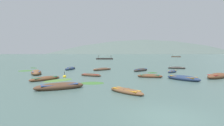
{
  "coord_description": "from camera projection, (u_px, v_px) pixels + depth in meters",
  "views": [
    {
      "loc": [
        -2.77,
        -8.46,
        3.11
      ],
      "look_at": [
        -2.55,
        41.37,
        0.44
      ],
      "focal_mm": 28.43,
      "sensor_mm": 36.0,
      "label": 1
    }
  ],
  "objects": [
    {
      "name": "ground_plane",
      "position": [
        112.0,
        54.0,
        1506.47
      ],
      "size": [
        6000.0,
        6000.0,
        0.0
      ],
      "primitive_type": "plane",
      "color": "#425B56"
    },
    {
      "name": "mountain_1",
      "position": [
        50.0,
        40.0,
        2044.9
      ],
      "size": [
        848.02,
        848.02,
        317.88
      ],
      "primitive_type": "cone",
      "color": "#56665B",
      "rests_on": "ground"
    },
    {
      "name": "mountain_2",
      "position": [
        129.0,
        31.0,
        1838.7
      ],
      "size": [
        2045.1,
        2045.1,
        473.42
      ],
      "primitive_type": "cone",
      "color": "#4C5B56",
      "rests_on": "ground"
    },
    {
      "name": "mountain_3",
      "position": [
        217.0,
        32.0,
        2178.77
      ],
      "size": [
        1272.73,
        1272.73,
        529.04
      ],
      "primitive_type": "cone",
      "color": "slate",
      "rests_on": "ground"
    },
    {
      "name": "rowboat_0",
      "position": [
        171.0,
        71.0,
        29.23
      ],
      "size": [
        2.63,
        2.95,
        0.48
      ],
      "color": "navy",
      "rests_on": "ground"
    },
    {
      "name": "rowboat_1",
      "position": [
        176.0,
        68.0,
        36.31
      ],
      "size": [
        3.62,
        2.02,
        0.54
      ],
      "color": "#2D2826",
      "rests_on": "ground"
    },
    {
      "name": "rowboat_2",
      "position": [
        69.0,
        68.0,
        34.35
      ],
      "size": [
        1.89,
        4.26,
        0.67
      ],
      "color": "navy",
      "rests_on": "ground"
    },
    {
      "name": "rowboat_3",
      "position": [
        140.0,
        70.0,
        31.61
      ],
      "size": [
        3.59,
        3.98,
        0.59
      ],
      "color": "#2D2826",
      "rests_on": "ground"
    },
    {
      "name": "rowboat_4",
      "position": [
        44.0,
        79.0,
        20.67
      ],
      "size": [
        3.23,
        3.75,
        0.55
      ],
      "color": "brown",
      "rests_on": "ground"
    },
    {
      "name": "rowboat_5",
      "position": [
        182.0,
        78.0,
        20.82
      ],
      "size": [
        3.63,
        4.13,
        0.68
      ],
      "color": "navy",
      "rests_on": "ground"
    },
    {
      "name": "rowboat_6",
      "position": [
        101.0,
        69.0,
        33.0
      ],
      "size": [
        3.92,
        3.74,
        0.57
      ],
      "color": "#4C3323",
      "rests_on": "ground"
    },
    {
      "name": "rowboat_7",
      "position": [
        126.0,
        91.0,
        13.98
      ],
      "size": [
        3.02,
        3.08,
        0.46
      ],
      "color": "brown",
      "rests_on": "ground"
    },
    {
      "name": "rowboat_8",
      "position": [
        149.0,
        76.0,
        23.08
      ],
      "size": [
        3.42,
        1.83,
        0.56
      ],
      "color": "brown",
      "rests_on": "ground"
    },
    {
      "name": "rowboat_9",
      "position": [
        35.0,
        73.0,
        26.52
      ],
      "size": [
        3.01,
        4.59,
        0.82
      ],
      "color": "brown",
      "rests_on": "ground"
    },
    {
      "name": "rowboat_10",
      "position": [
        59.0,
        87.0,
        15.49
      ],
      "size": [
        4.42,
        3.02,
        0.71
      ],
      "color": "#4C3323",
      "rests_on": "ground"
    },
    {
      "name": "rowboat_11",
      "position": [
        217.0,
        76.0,
        22.48
      ],
      "size": [
        4.43,
        3.67,
        0.82
      ],
      "color": "brown",
      "rests_on": "ground"
    },
    {
      "name": "rowboat_12",
      "position": [
        90.0,
        75.0,
        24.38
      ],
      "size": [
        3.26,
        2.09,
        0.45
      ],
      "color": "#4C3323",
      "rests_on": "ground"
    },
    {
      "name": "ferry_0",
      "position": [
        104.0,
        59.0,
        93.89
      ],
      "size": [
        8.88,
        3.8,
        2.54
      ],
      "color": "#2D2826",
      "rests_on": "ground"
    },
    {
      "name": "ferry_1",
      "position": [
        175.0,
        57.0,
        153.8
      ],
      "size": [
        7.69,
        3.11,
        2.54
      ],
      "color": "#4C3323",
      "rests_on": "ground"
    },
    {
      "name": "mooring_buoy",
      "position": [
        64.0,
        77.0,
        23.1
      ],
      "size": [
        0.43,
        0.43,
        0.87
      ],
      "color": "yellow",
      "rests_on": "ground"
    },
    {
      "name": "weed_patch_0",
      "position": [
        91.0,
        83.0,
        18.57
      ],
      "size": [
        2.56,
        1.88,
        0.14
      ],
      "primitive_type": "ellipsoid",
      "rotation": [
        0.0,
        0.0,
        1.59
      ],
      "color": "#38662D",
      "rests_on": "ground"
    },
    {
      "name": "weed_patch_1",
      "position": [
        151.0,
        73.0,
        28.52
      ],
      "size": [
        2.32,
        2.3,
        0.14
      ],
      "primitive_type": "ellipsoid",
      "rotation": [
        0.0,
        0.0,
        0.72
      ],
      "color": "#2D5628",
      "rests_on": "ground"
    },
    {
      "name": "weed_patch_2",
      "position": [
        25.0,
        71.0,
        31.72
      ],
      "size": [
        3.0,
        3.0,
        0.14
      ],
      "primitive_type": "ellipsoid",
      "rotation": [
        0.0,
        0.0,
        1.78
      ],
      "color": "#38662D",
      "rests_on": "ground"
    },
    {
      "name": "weed_patch_3",
      "position": [
        33.0,
        68.0,
        37.84
      ],
      "size": [
        2.67,
        2.84,
        0.14
      ],
      "primitive_type": "ellipsoid",
      "rotation": [
        0.0,
        0.0,
        2.29
      ],
      "color": "#2D5628",
      "rests_on": "ground"
    },
    {
      "name": "weed_patch_6",
      "position": [
        58.0,
        80.0,
        20.47
      ],
      "size": [
        3.7,
        3.83,
        0.14
      ],
      "primitive_type": "ellipsoid",
      "rotation": [
        0.0,
        0.0,
        0.84
      ],
      "color": "#477033",
      "rests_on": "ground"
    }
  ]
}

